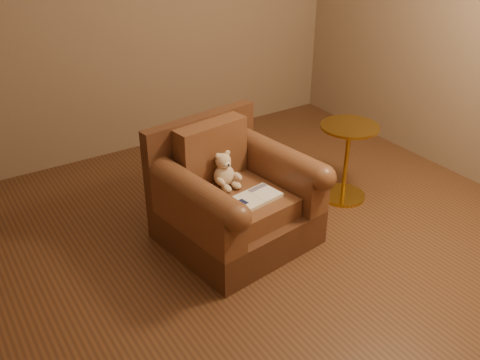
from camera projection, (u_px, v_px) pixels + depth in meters
floor at (267, 251)px, 3.57m from camera, size 4.00×4.00×0.00m
armchair at (233, 199)px, 3.57m from camera, size 1.00×0.96×0.80m
teddy_bear at (225, 173)px, 3.54m from camera, size 0.18×0.20×0.25m
guidebook at (256, 197)px, 3.42m from camera, size 0.34×0.24×0.03m
side_table at (346, 160)px, 4.04m from camera, size 0.43×0.43×0.61m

